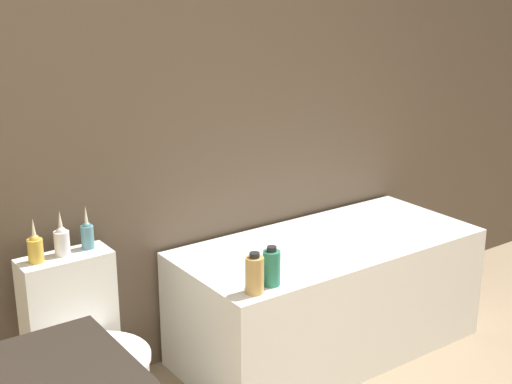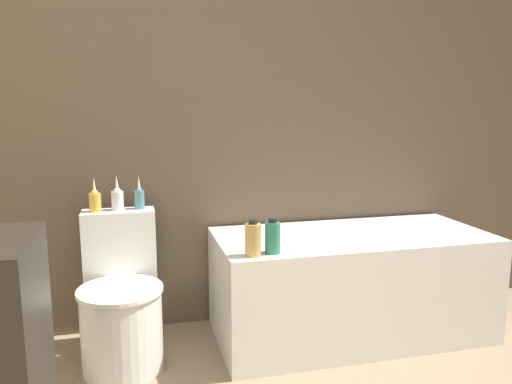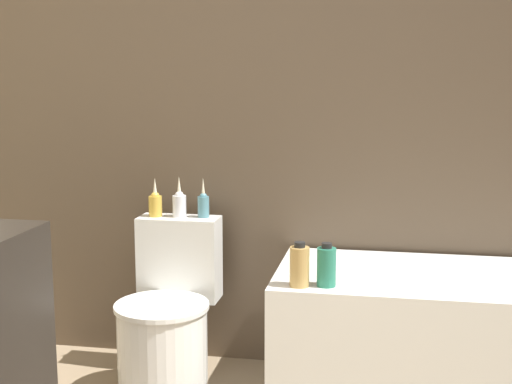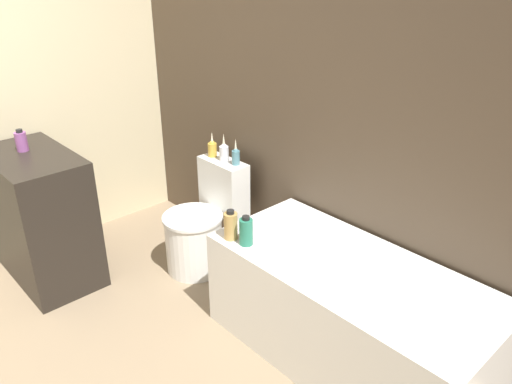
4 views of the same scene
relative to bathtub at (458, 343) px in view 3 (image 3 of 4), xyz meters
name	(u,v)px [view 3 (image 3 of 4)]	position (x,y,z in m)	size (l,w,h in m)	color
wall_back_tiled	(292,90)	(-0.75, 0.39, 1.01)	(6.40, 0.06, 2.60)	brown
bathtub	(458,343)	(0.00, 0.00, 0.00)	(1.48, 0.68, 0.57)	white
toilet	(167,324)	(-1.23, -0.01, 0.00)	(0.40, 0.55, 0.73)	white
vase_gold	(155,203)	(-1.34, 0.18, 0.50)	(0.06, 0.06, 0.18)	gold
vase_silver	(179,203)	(-1.23, 0.20, 0.50)	(0.06, 0.06, 0.19)	silver
vase_bronze	(203,204)	(-1.12, 0.21, 0.50)	(0.05, 0.05, 0.18)	teal
shampoo_bottle_tall	(300,266)	(-0.62, -0.26, 0.36)	(0.07, 0.07, 0.17)	tan
shampoo_bottle_short	(326,266)	(-0.52, -0.24, 0.36)	(0.07, 0.07, 0.17)	#267259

